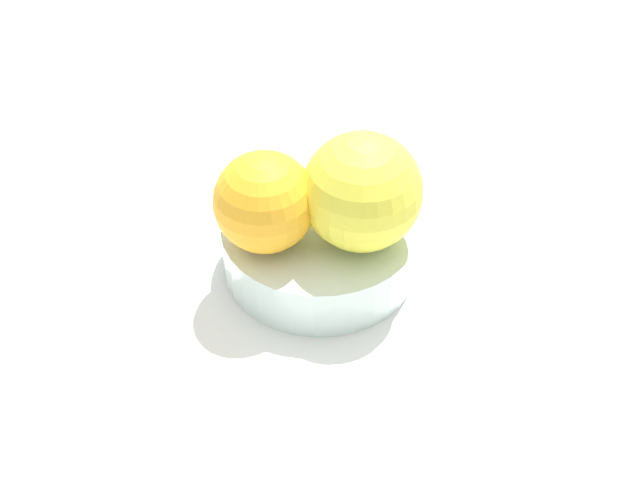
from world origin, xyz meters
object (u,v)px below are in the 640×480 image
object	(u,v)px
fruit_bowl	(320,245)
side_plate	(5,436)
orange_in_bowl_0	(362,192)
orange_in_bowl_1	(265,202)

from	to	relation	value
fruit_bowl	side_plate	size ratio (longest dim) A/B	1.01
orange_in_bowl_0	orange_in_bowl_1	xyz separation A→B (cm)	(-0.77, 6.80, -0.62)
fruit_bowl	orange_in_bowl_1	size ratio (longest dim) A/B	2.03
fruit_bowl	side_plate	distance (cm)	25.80
orange_in_bowl_1	side_plate	bearing A→B (deg)	134.18
orange_in_bowl_0	orange_in_bowl_1	world-z (taller)	orange_in_bowl_0
orange_in_bowl_0	orange_in_bowl_1	size ratio (longest dim) A/B	1.17
fruit_bowl	orange_in_bowl_0	bearing A→B (deg)	-113.07
fruit_bowl	orange_in_bowl_0	size ratio (longest dim) A/B	1.74
fruit_bowl	side_plate	bearing A→B (deg)	131.62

